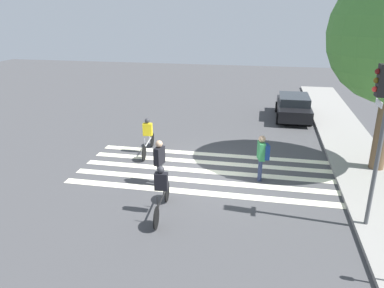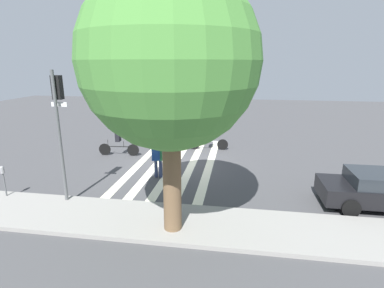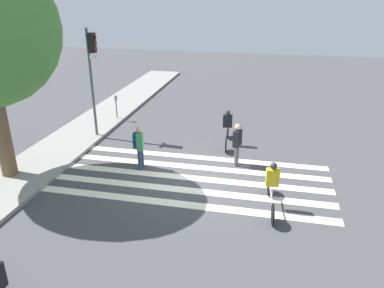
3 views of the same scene
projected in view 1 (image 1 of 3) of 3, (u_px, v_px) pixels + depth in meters
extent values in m
plane|color=#444447|center=(205.00, 171.00, 14.93)|extent=(60.00, 60.00, 0.00)
cube|color=gray|center=(372.00, 183.00, 13.77)|extent=(36.00, 2.50, 0.14)
cube|color=#F2EDCC|center=(212.00, 154.00, 16.65)|extent=(0.41, 10.00, 0.01)
cube|color=#F2EDCC|center=(208.00, 162.00, 15.79)|extent=(0.41, 10.00, 0.01)
cube|color=#F2EDCC|center=(205.00, 171.00, 14.93)|extent=(0.41, 10.00, 0.01)
cube|color=#F2EDCC|center=(201.00, 181.00, 14.07)|extent=(0.41, 10.00, 0.01)
cube|color=#F2EDCC|center=(196.00, 192.00, 13.22)|extent=(0.41, 10.00, 0.01)
cylinder|color=#515456|center=(379.00, 149.00, 10.24)|extent=(0.12, 0.12, 4.99)
cube|color=black|center=(383.00, 81.00, 9.64)|extent=(0.32, 0.26, 0.84)
cube|color=silver|center=(379.00, 103.00, 9.85)|extent=(0.60, 0.02, 0.16)
sphere|color=#590F0F|center=(378.00, 71.00, 9.59)|extent=(0.15, 0.15, 0.15)
sphere|color=#59470F|center=(376.00, 80.00, 9.67)|extent=(0.15, 0.15, 0.15)
sphere|color=red|center=(375.00, 89.00, 9.75)|extent=(0.15, 0.15, 0.15)
cylinder|color=brown|center=(382.00, 131.00, 14.38)|extent=(0.56, 0.56, 3.40)
cylinder|color=#4C4C51|center=(161.00, 173.00, 13.77)|extent=(0.15, 0.15, 0.82)
cylinder|color=#4C4C51|center=(159.00, 176.00, 13.58)|extent=(0.15, 0.15, 0.82)
cube|color=black|center=(159.00, 156.00, 13.42)|extent=(0.52, 0.33, 0.65)
sphere|color=tan|center=(159.00, 144.00, 13.27)|extent=(0.26, 0.26, 0.26)
cylinder|color=navy|center=(260.00, 168.00, 14.18)|extent=(0.16, 0.16, 0.84)
cylinder|color=navy|center=(260.00, 171.00, 13.98)|extent=(0.16, 0.16, 0.84)
cube|color=#338C4C|center=(261.00, 151.00, 13.82)|extent=(0.53, 0.33, 0.66)
sphere|color=tan|center=(262.00, 139.00, 13.66)|extent=(0.26, 0.26, 0.26)
cube|color=navy|center=(267.00, 152.00, 13.74)|extent=(0.40, 0.25, 0.56)
cylinder|color=black|center=(144.00, 153.00, 15.90)|extent=(0.67, 0.10, 0.67)
cylinder|color=black|center=(152.00, 140.00, 17.53)|extent=(0.67, 0.10, 0.67)
cube|color=#B2B2B7|center=(148.00, 142.00, 16.65)|extent=(1.49, 0.18, 0.04)
cylinder|color=#B2B2B7|center=(149.00, 137.00, 16.88)|extent=(0.03, 0.03, 0.32)
cylinder|color=#B2B2B7|center=(145.00, 143.00, 15.97)|extent=(0.03, 0.03, 0.40)
cube|color=yellow|center=(148.00, 129.00, 16.45)|extent=(0.28, 0.42, 0.55)
sphere|color=#333338|center=(147.00, 121.00, 16.31)|extent=(0.22, 0.22, 0.22)
cylinder|color=black|center=(156.00, 218.00, 10.95)|extent=(0.69, 0.09, 0.69)
cylinder|color=black|center=(167.00, 192.00, 12.52)|extent=(0.69, 0.09, 0.69)
cube|color=black|center=(162.00, 199.00, 11.67)|extent=(1.43, 0.14, 0.04)
cylinder|color=black|center=(164.00, 190.00, 11.89)|extent=(0.03, 0.03, 0.32)
cylinder|color=black|center=(157.00, 203.00, 11.01)|extent=(0.03, 0.03, 0.40)
cube|color=black|center=(161.00, 181.00, 11.47)|extent=(0.27, 0.42, 0.55)
sphere|color=#333338|center=(161.00, 170.00, 11.33)|extent=(0.22, 0.22, 0.22)
cube|color=black|center=(293.00, 109.00, 21.98)|extent=(4.37, 1.83, 0.64)
cube|color=#23282D|center=(294.00, 99.00, 21.79)|extent=(2.40, 1.68, 0.47)
cylinder|color=black|center=(311.00, 120.00, 20.67)|extent=(0.64, 0.20, 0.64)
cylinder|color=black|center=(278.00, 118.00, 20.98)|extent=(0.64, 0.20, 0.64)
cylinder|color=black|center=(306.00, 108.00, 23.16)|extent=(0.64, 0.20, 0.64)
cylinder|color=black|center=(277.00, 107.00, 23.48)|extent=(0.64, 0.20, 0.64)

